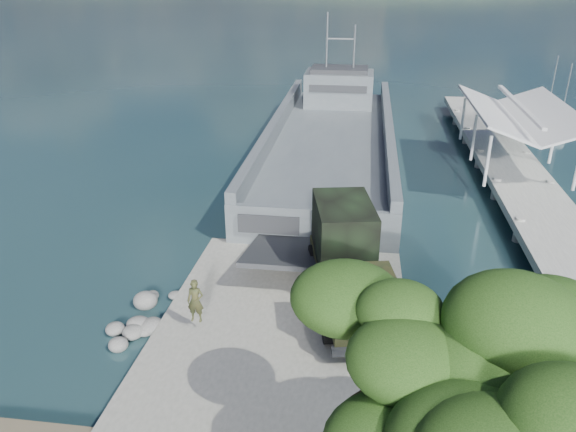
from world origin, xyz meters
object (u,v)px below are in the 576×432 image
object	(u,v)px
landing_craft	(331,148)
pier	(514,162)
sailboat_far	(547,115)
military_truck	(348,260)
overhang_tree	(484,378)
soldier	(196,309)
sailboat_near	(559,128)

from	to	relation	value
landing_craft	pier	bearing A→B (deg)	-16.36
pier	sailboat_far	xyz separation A→B (m)	(7.37, 18.51, -1.28)
military_truck	overhang_tree	xyz separation A→B (m)	(3.11, -10.91, 3.35)
military_truck	soldier	distance (m)	6.59
pier	soldier	size ratio (longest dim) A/B	24.33
soldier	sailboat_far	bearing A→B (deg)	58.47
landing_craft	sailboat_far	xyz separation A→B (m)	(19.86, 14.79, -0.54)
military_truck	sailboat_far	world-z (taller)	sailboat_far
pier	sailboat_near	xyz separation A→B (m)	(7.11, 13.82, -1.28)
landing_craft	soldier	bearing A→B (deg)	-99.18
overhang_tree	landing_craft	bearing A→B (deg)	99.25
soldier	sailboat_near	size ratio (longest dim) A/B	0.30
pier	soldier	bearing A→B (deg)	-130.10
soldier	overhang_tree	distance (m)	12.69
pier	sailboat_far	size ratio (longest dim) A/B	7.30
landing_craft	overhang_tree	world-z (taller)	landing_craft
sailboat_far	overhang_tree	xyz separation A→B (m)	(-14.80, -45.83, 5.44)
soldier	overhang_tree	xyz separation A→B (m)	(8.89, -7.93, 4.36)
soldier	landing_craft	bearing A→B (deg)	81.06
sailboat_near	sailboat_far	distance (m)	4.71
pier	military_truck	distance (m)	19.52
sailboat_far	soldier	bearing A→B (deg)	-109.44
landing_craft	overhang_tree	size ratio (longest dim) A/B	4.51
sailboat_near	pier	bearing A→B (deg)	-96.97
military_truck	overhang_tree	world-z (taller)	overhang_tree
soldier	pier	bearing A→B (deg)	50.39
pier	overhang_tree	xyz separation A→B (m)	(-7.43, -27.32, 4.17)
soldier	overhang_tree	world-z (taller)	overhang_tree
military_truck	sailboat_near	xyz separation A→B (m)	(17.65, 30.22, -2.09)
sailboat_near	sailboat_far	bearing A→B (deg)	107.00
landing_craft	overhang_tree	bearing A→B (deg)	-80.51
pier	overhang_tree	distance (m)	28.62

